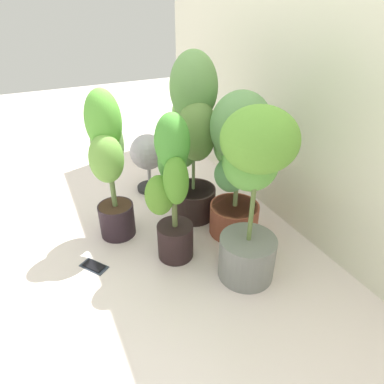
{
  "coord_description": "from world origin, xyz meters",
  "views": [
    {
      "loc": [
        1.29,
        -0.39,
        1.21
      ],
      "look_at": [
        -0.06,
        0.26,
        0.31
      ],
      "focal_mm": 31.43,
      "sensor_mm": 36.0,
      "label": 1
    }
  ],
  "objects_px": {
    "floor_fan": "(148,154)",
    "potted_plant_center": "(172,188)",
    "cell_phone": "(94,266)",
    "potted_plant_back_left": "(193,133)",
    "potted_plant_back_center": "(238,157)",
    "potted_plant_back_right": "(253,185)",
    "potted_plant_front_left": "(109,160)"
  },
  "relations": [
    {
      "from": "potted_plant_back_right",
      "to": "floor_fan",
      "type": "bearing_deg",
      "value": -171.64
    },
    {
      "from": "potted_plant_back_right",
      "to": "potted_plant_back_center",
      "type": "bearing_deg",
      "value": 158.24
    },
    {
      "from": "floor_fan",
      "to": "potted_plant_back_left",
      "type": "bearing_deg",
      "value": 135.98
    },
    {
      "from": "floor_fan",
      "to": "potted_plant_center",
      "type": "bearing_deg",
      "value": 108.59
    },
    {
      "from": "potted_plant_back_center",
      "to": "potted_plant_back_right",
      "type": "bearing_deg",
      "value": -21.76
    },
    {
      "from": "potted_plant_back_left",
      "to": "cell_phone",
      "type": "distance_m",
      "value": 0.88
    },
    {
      "from": "potted_plant_back_left",
      "to": "floor_fan",
      "type": "height_order",
      "value": "potted_plant_back_left"
    },
    {
      "from": "potted_plant_back_center",
      "to": "cell_phone",
      "type": "xyz_separation_m",
      "value": [
        -0.05,
        -0.79,
        -0.47
      ]
    },
    {
      "from": "potted_plant_center",
      "to": "potted_plant_front_left",
      "type": "bearing_deg",
      "value": -146.4
    },
    {
      "from": "cell_phone",
      "to": "floor_fan",
      "type": "distance_m",
      "value": 0.86
    },
    {
      "from": "potted_plant_back_left",
      "to": "cell_phone",
      "type": "relative_size",
      "value": 6.15
    },
    {
      "from": "potted_plant_back_center",
      "to": "floor_fan",
      "type": "bearing_deg",
      "value": -158.42
    },
    {
      "from": "potted_plant_center",
      "to": "potted_plant_back_center",
      "type": "xyz_separation_m",
      "value": [
        -0.04,
        0.39,
        0.06
      ]
    },
    {
      "from": "potted_plant_back_center",
      "to": "cell_phone",
      "type": "bearing_deg",
      "value": -93.83
    },
    {
      "from": "potted_plant_center",
      "to": "potted_plant_back_right",
      "type": "distance_m",
      "value": 0.39
    },
    {
      "from": "potted_plant_back_left",
      "to": "cell_phone",
      "type": "bearing_deg",
      "value": -72.9
    },
    {
      "from": "potted_plant_back_right",
      "to": "potted_plant_back_center",
      "type": "xyz_separation_m",
      "value": [
        -0.31,
        0.12,
        -0.03
      ]
    },
    {
      "from": "potted_plant_back_left",
      "to": "cell_phone",
      "type": "xyz_separation_m",
      "value": [
        0.2,
        -0.66,
        -0.54
      ]
    },
    {
      "from": "potted_plant_center",
      "to": "potted_plant_front_left",
      "type": "relative_size",
      "value": 0.93
    },
    {
      "from": "potted_plant_back_left",
      "to": "potted_plant_back_center",
      "type": "height_order",
      "value": "potted_plant_back_left"
    },
    {
      "from": "potted_plant_front_left",
      "to": "cell_phone",
      "type": "bearing_deg",
      "value": -40.21
    },
    {
      "from": "potted_plant_center",
      "to": "potted_plant_back_left",
      "type": "height_order",
      "value": "potted_plant_back_left"
    },
    {
      "from": "potted_plant_back_right",
      "to": "floor_fan",
      "type": "relative_size",
      "value": 2.08
    },
    {
      "from": "potted_plant_center",
      "to": "potted_plant_back_center",
      "type": "height_order",
      "value": "potted_plant_back_center"
    },
    {
      "from": "potted_plant_center",
      "to": "potted_plant_back_right",
      "type": "height_order",
      "value": "potted_plant_back_right"
    },
    {
      "from": "floor_fan",
      "to": "potted_plant_front_left",
      "type": "bearing_deg",
      "value": 77.98
    },
    {
      "from": "potted_plant_center",
      "to": "potted_plant_front_left",
      "type": "xyz_separation_m",
      "value": [
        -0.32,
        -0.21,
        0.05
      ]
    },
    {
      "from": "potted_plant_center",
      "to": "potted_plant_back_center",
      "type": "relative_size",
      "value": 0.95
    },
    {
      "from": "potted_plant_back_right",
      "to": "cell_phone",
      "type": "bearing_deg",
      "value": -118.21
    },
    {
      "from": "potted_plant_back_left",
      "to": "floor_fan",
      "type": "distance_m",
      "value": 0.52
    },
    {
      "from": "potted_plant_center",
      "to": "cell_phone",
      "type": "relative_size",
      "value": 4.92
    },
    {
      "from": "cell_phone",
      "to": "floor_fan",
      "type": "bearing_deg",
      "value": -165.62
    }
  ]
}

